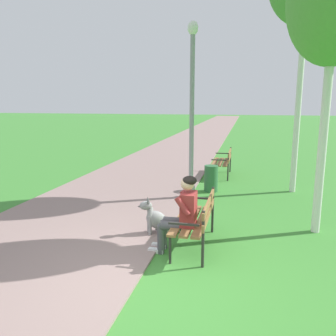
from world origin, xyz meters
name	(u,v)px	position (x,y,z in m)	size (l,w,h in m)	color
ground_plane	(150,286)	(0.00, 0.00, 0.00)	(120.00, 120.00, 0.00)	#3D8433
paved_path	(207,131)	(-2.02, 24.00, 0.02)	(3.70, 60.00, 0.04)	gray
park_bench_near	(197,217)	(0.42, 1.37, 0.51)	(0.55, 1.50, 0.85)	olive
park_bench_mid	(224,160)	(0.46, 6.98, 0.51)	(0.55, 1.50, 0.85)	olive
person_seated_on_near_bench	(182,211)	(0.21, 1.08, 0.68)	(0.74, 0.49, 1.25)	#4C4C51
dog_grey	(159,221)	(-0.32, 1.72, 0.26)	(0.78, 0.47, 0.71)	gray
lamp_post_near	(192,110)	(-0.15, 4.20, 2.15)	(0.24, 0.24, 4.15)	gray
birch_tree_second	(335,2)	(2.45, 2.51, 3.94)	(1.53, 1.36, 5.03)	silver
litter_bin	(211,179)	(0.27, 4.94, 0.35)	(0.36, 0.36, 0.70)	#2D6638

